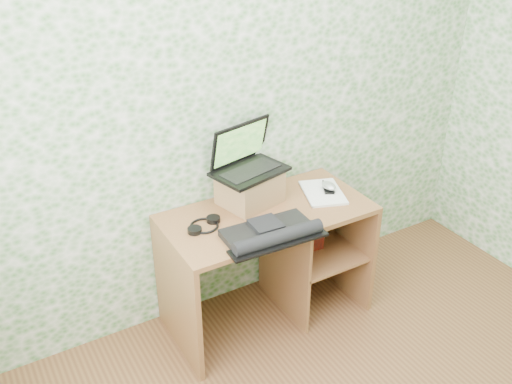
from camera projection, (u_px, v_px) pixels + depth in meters
wall_back at (240, 104)px, 3.22m from camera, size 3.50×0.00×3.50m
desk at (276, 244)px, 3.43m from camera, size 1.20×0.60×0.75m
riser at (250, 188)px, 3.30m from camera, size 0.38×0.34×0.19m
laptop at (246, 160)px, 3.25m from camera, size 0.46×0.38×0.27m
keyboard at (271, 233)px, 3.00m from camera, size 0.56×0.30×0.08m
headphones at (204, 225)px, 3.10m from camera, size 0.21×0.20×0.03m
notepad at (323, 193)px, 3.43m from camera, size 0.32×0.37×0.01m
mouse at (329, 187)px, 3.43m from camera, size 0.12×0.13×0.04m
pen at (329, 186)px, 3.47m from camera, size 0.03×0.16×0.01m
red_box at (305, 231)px, 3.47m from camera, size 0.24×0.09×0.28m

